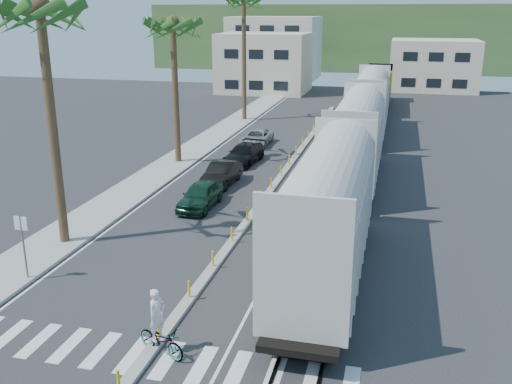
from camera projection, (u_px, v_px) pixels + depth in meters
ground at (170, 326)px, 20.78m from camera, size 140.00×140.00×0.00m
sidewalk at (190, 152)px, 45.82m from camera, size 3.00×90.00×0.15m
rails at (362, 154)px, 45.49m from camera, size 1.56×100.00×0.06m
median at (281, 176)px, 39.20m from camera, size 0.45×60.00×0.85m
crosswalk at (147, 357)px, 18.93m from camera, size 14.00×2.20×0.01m
lane_markings at (267, 158)px, 44.37m from camera, size 9.42×90.00×0.01m
freight_train at (362, 124)px, 42.51m from camera, size 3.00×60.94×5.85m
palm_trees at (178, 13)px, 40.33m from camera, size 3.50×37.20×13.75m
street_sign at (23, 237)px, 23.71m from camera, size 0.60×0.08×3.00m
buildings at (308, 56)px, 87.15m from camera, size 38.00×27.00×10.00m
hillside at (364, 37)px, 111.37m from camera, size 80.00×20.00×12.00m
car_lead at (200, 195)px, 33.04m from camera, size 1.86×4.39×1.48m
car_second at (222, 174)px, 37.38m from camera, size 1.88×4.63×1.49m
car_third at (244, 154)px, 42.65m from camera, size 2.98×5.33×1.43m
car_rear at (257, 138)px, 48.49m from camera, size 2.21×4.66×1.28m
cyclist at (161, 334)px, 18.90m from camera, size 2.13×2.49×2.37m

